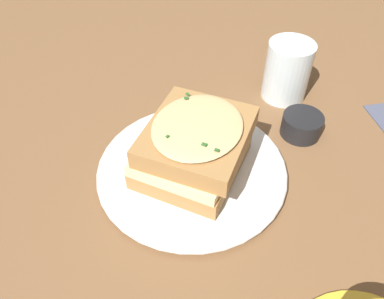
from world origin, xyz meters
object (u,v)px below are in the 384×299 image
(dinner_plate, at_px, (192,170))
(condiment_pot, at_px, (302,125))
(water_glass, at_px, (287,71))
(sandwich, at_px, (194,146))

(dinner_plate, distance_m, condiment_pot, 0.18)
(water_glass, bearing_deg, condiment_pot, -168.03)
(water_glass, distance_m, condiment_pot, 0.10)
(water_glass, relative_size, condiment_pot, 1.60)
(dinner_plate, bearing_deg, condiment_pot, -57.61)
(condiment_pot, bearing_deg, sandwich, 122.68)
(dinner_plate, height_order, condiment_pot, condiment_pot)
(sandwich, height_order, water_glass, water_glass)
(sandwich, distance_m, condiment_pot, 0.18)
(dinner_plate, xyz_separation_m, sandwich, (0.00, -0.00, 0.04))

